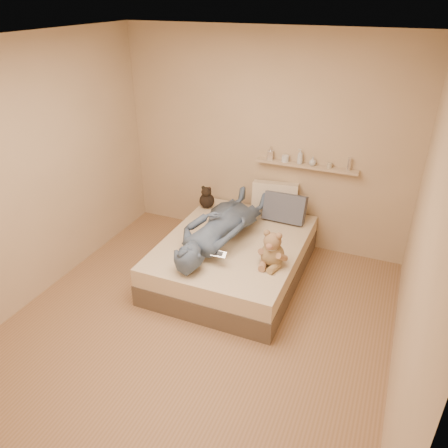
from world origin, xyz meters
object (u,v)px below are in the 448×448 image
at_px(dark_plush, 207,198).
at_px(person, 221,225).
at_px(pillow_grey, 285,208).
at_px(pillow_cream, 275,199).
at_px(bed, 234,258).
at_px(game_console, 219,254).
at_px(teddy_bear, 272,251).
at_px(wall_shelf, 306,166).

xyz_separation_m(dark_plush, person, (0.50, -0.70, 0.07)).
bearing_deg(pillow_grey, pillow_cream, 140.53).
xyz_separation_m(bed, person, (-0.13, -0.06, 0.42)).
distance_m(bed, game_console, 0.65).
height_order(dark_plush, pillow_grey, pillow_grey).
bearing_deg(pillow_grey, teddy_bear, -81.28).
bearing_deg(bed, pillow_grey, 61.08).
distance_m(pillow_cream, person, 0.95).
bearing_deg(bed, wall_shelf, 58.82).
distance_m(game_console, teddy_bear, 0.54).
distance_m(game_console, pillow_cream, 1.37).
distance_m(game_console, wall_shelf, 1.61).
xyz_separation_m(bed, teddy_bear, (0.53, -0.31, 0.39)).
bearing_deg(teddy_bear, wall_shelf, 89.27).
relative_size(bed, person, 1.14).
bearing_deg(game_console, pillow_cream, 83.04).
distance_m(teddy_bear, wall_shelf, 1.31).
relative_size(game_console, pillow_grey, 0.33).
bearing_deg(dark_plush, wall_shelf, 12.55).
bearing_deg(teddy_bear, pillow_cream, 105.85).
distance_m(game_console, person, 0.51).
height_order(bed, pillow_grey, pillow_grey).
bearing_deg(pillow_grey, person, -124.54).
xyz_separation_m(pillow_cream, wall_shelf, (0.34, 0.08, 0.45)).
distance_m(pillow_cream, wall_shelf, 0.57).
relative_size(teddy_bear, dark_plush, 1.34).
height_order(teddy_bear, person, same).
distance_m(bed, pillow_grey, 0.88).
xyz_separation_m(bed, game_console, (0.05, -0.53, 0.37)).
distance_m(game_console, pillow_grey, 1.26).
xyz_separation_m(teddy_bear, dark_plush, (-1.16, 0.96, -0.04)).
height_order(game_console, pillow_grey, pillow_grey).
bearing_deg(person, pillow_cream, -105.58).
bearing_deg(wall_shelf, dark_plush, -167.45).
distance_m(teddy_bear, dark_plush, 1.51).
relative_size(pillow_cream, wall_shelf, 0.46).
relative_size(dark_plush, wall_shelf, 0.25).
height_order(bed, wall_shelf, wall_shelf).
bearing_deg(game_console, person, 110.65).
height_order(bed, game_console, game_console).
height_order(dark_plush, person, person).
distance_m(pillow_cream, pillow_grey, 0.22).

